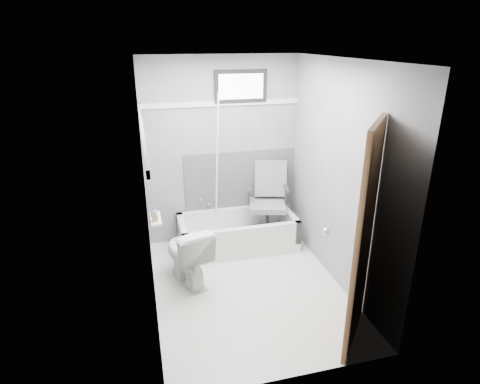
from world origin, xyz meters
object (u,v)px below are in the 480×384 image
object	(u,v)px
bathtub	(238,232)
soap_bottle_b	(154,211)
office_chair	(267,200)
toilet	(187,254)
soap_bottle_a	(155,216)
door	(413,253)

from	to	relation	value
bathtub	soap_bottle_b	size ratio (longest dim) A/B	16.47
office_chair	toilet	world-z (taller)	office_chair
soap_bottle_a	soap_bottle_b	world-z (taller)	soap_bottle_a
toilet	soap_bottle_b	bearing A→B (deg)	6.42
office_chair	door	world-z (taller)	door
bathtub	door	world-z (taller)	door
soap_bottle_a	soap_bottle_b	size ratio (longest dim) A/B	1.17
door	office_chair	bearing A→B (deg)	101.25
bathtub	soap_bottle_a	xyz separation A→B (m)	(-1.06, -0.92, 0.76)
toilet	soap_bottle_b	distance (m)	0.70
bathtub	door	xyz separation A→B (m)	(0.86, -2.21, 0.79)
office_chair	soap_bottle_b	xyz separation A→B (m)	(-1.47, -0.83, 0.36)
toilet	door	distance (m)	2.33
toilet	door	xyz separation A→B (m)	(1.60, -1.56, 0.65)
office_chair	door	size ratio (longest dim) A/B	0.48
soap_bottle_a	door	bearing A→B (deg)	-33.99
bathtub	office_chair	distance (m)	0.57
door	soap_bottle_a	bearing A→B (deg)	146.01
toilet	soap_bottle_b	size ratio (longest dim) A/B	7.76
office_chair	soap_bottle_a	xyz separation A→B (m)	(-1.47, -0.97, 0.37)
bathtub	toilet	size ratio (longest dim) A/B	2.12
office_chair	door	distance (m)	2.34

